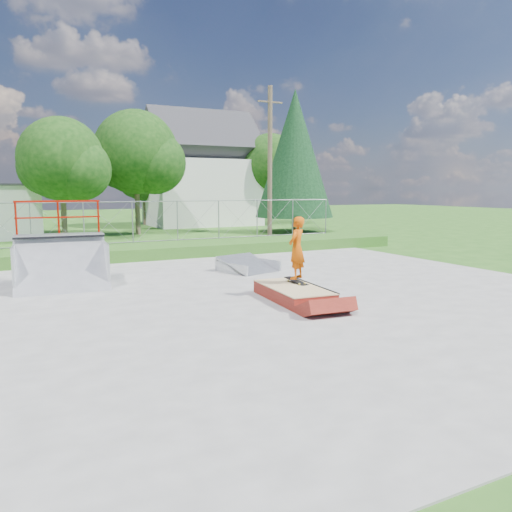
# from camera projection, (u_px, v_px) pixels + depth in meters

# --- Properties ---
(ground) EXTENTS (120.00, 120.00, 0.00)m
(ground) POSITION_uv_depth(u_px,v_px,m) (233.00, 304.00, 12.29)
(ground) COLOR #275819
(ground) RESTS_ON ground
(concrete_pad) EXTENTS (20.00, 16.00, 0.04)m
(concrete_pad) POSITION_uv_depth(u_px,v_px,m) (233.00, 304.00, 12.29)
(concrete_pad) COLOR gray
(concrete_pad) RESTS_ON ground
(grass_berm) EXTENTS (24.00, 3.00, 0.50)m
(grass_berm) POSITION_uv_depth(u_px,v_px,m) (139.00, 251.00, 20.66)
(grass_berm) COLOR #275819
(grass_berm) RESTS_ON ground
(grind_box) EXTENTS (1.40, 2.58, 0.37)m
(grind_box) POSITION_uv_depth(u_px,v_px,m) (293.00, 294.00, 12.68)
(grind_box) COLOR maroon
(grind_box) RESTS_ON concrete_pad
(quarter_pipe) EXTENTS (2.62, 2.26, 2.48)m
(quarter_pipe) POSITION_uv_depth(u_px,v_px,m) (61.00, 246.00, 14.06)
(quarter_pipe) COLOR #A8AAB0
(quarter_pipe) RESTS_ON concrete_pad
(flat_bank_ramp) EXTENTS (2.00, 2.07, 0.49)m
(flat_bank_ramp) POSITION_uv_depth(u_px,v_px,m) (248.00, 265.00, 17.05)
(flat_bank_ramp) COLOR #A8AAB0
(flat_bank_ramp) RESTS_ON concrete_pad
(skateboard) EXTENTS (0.32, 0.82, 0.13)m
(skateboard) POSITION_uv_depth(u_px,v_px,m) (296.00, 281.00, 13.10)
(skateboard) COLOR black
(skateboard) RESTS_ON grind_box
(skater) EXTENTS (0.71, 0.66, 1.63)m
(skater) POSITION_uv_depth(u_px,v_px,m) (297.00, 251.00, 12.99)
(skater) COLOR #C44C07
(skater) RESTS_ON grind_box
(chain_link_fence) EXTENTS (20.00, 0.06, 1.80)m
(chain_link_fence) POSITION_uv_depth(u_px,v_px,m) (133.00, 222.00, 21.39)
(chain_link_fence) COLOR gray
(chain_link_fence) RESTS_ON grass_berm
(gable_house) EXTENTS (8.40, 6.08, 8.94)m
(gable_house) POSITION_uv_depth(u_px,v_px,m) (201.00, 176.00, 38.80)
(gable_house) COLOR silver
(gable_house) RESTS_ON ground
(utility_pole) EXTENTS (0.24, 0.24, 8.00)m
(utility_pole) POSITION_uv_depth(u_px,v_px,m) (270.00, 166.00, 25.72)
(utility_pole) COLOR brown
(utility_pole) RESTS_ON ground
(tree_left_near) EXTENTS (4.76, 4.48, 6.65)m
(tree_left_near) POSITION_uv_depth(u_px,v_px,m) (66.00, 162.00, 26.72)
(tree_left_near) COLOR brown
(tree_left_near) RESTS_ON ground
(tree_center) EXTENTS (5.44, 5.12, 7.60)m
(tree_center) POSITION_uv_depth(u_px,v_px,m) (141.00, 155.00, 30.41)
(tree_center) COLOR brown
(tree_center) RESTS_ON ground
(tree_right_far) EXTENTS (5.10, 4.80, 7.12)m
(tree_right_far) POSITION_uv_depth(u_px,v_px,m) (274.00, 167.00, 39.12)
(tree_right_far) COLOR brown
(tree_right_far) RESTS_ON ground
(tree_back_mid) EXTENTS (4.08, 3.84, 5.70)m
(tree_back_mid) POSITION_uv_depth(u_px,v_px,m) (147.00, 178.00, 38.78)
(tree_back_mid) COLOR brown
(tree_back_mid) RESTS_ON ground
(conifer_tree) EXTENTS (5.04, 5.04, 9.10)m
(conifer_tree) POSITION_uv_depth(u_px,v_px,m) (295.00, 154.00, 32.01)
(conifer_tree) COLOR brown
(conifer_tree) RESTS_ON ground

